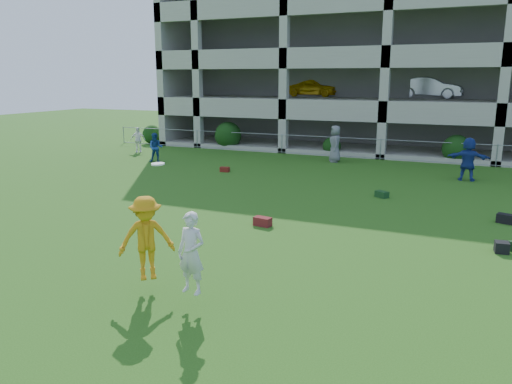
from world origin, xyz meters
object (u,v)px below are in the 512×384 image
at_px(bystander_c, 335,144).
at_px(bystander_d, 468,159).
at_px(bystander_b, 138,140).
at_px(parking_garage, 406,57).
at_px(bystander_a, 156,148).
at_px(crate_d, 502,247).
at_px(frisbee_contest, 156,241).

distance_m(bystander_c, bystander_d, 7.33).
distance_m(bystander_b, parking_garage, 19.38).
bearing_deg(bystander_a, crate_d, -51.35).
height_order(bystander_c, crate_d, bystander_c).
bearing_deg(bystander_d, crate_d, 98.61).
xyz_separation_m(crate_d, frisbee_contest, (-6.93, -5.90, 1.06)).
relative_size(frisbee_contest, parking_garage, 0.09).
bearing_deg(bystander_d, bystander_c, -18.56).
distance_m(bystander_a, parking_garage, 19.08).
distance_m(crate_d, frisbee_contest, 9.16).
bearing_deg(parking_garage, bystander_b, -140.64).
bearing_deg(parking_garage, crate_d, -76.04).
height_order(bystander_b, bystander_c, bystander_c).
distance_m(bystander_d, parking_garage, 14.81).
height_order(bystander_d, parking_garage, parking_garage).
bearing_deg(bystander_d, bystander_b, -1.42).
height_order(bystander_c, parking_garage, parking_garage).
relative_size(bystander_c, parking_garage, 0.07).
relative_size(bystander_c, bystander_d, 1.02).
bearing_deg(bystander_a, bystander_d, -19.46).
bearing_deg(frisbee_contest, crate_d, 40.42).
bearing_deg(bystander_c, bystander_a, -91.95).
distance_m(bystander_d, crate_d, 10.11).
height_order(bystander_d, crate_d, bystander_d).
height_order(crate_d, frisbee_contest, frisbee_contest).
xyz_separation_m(bystander_c, parking_garage, (2.17, 10.49, 5.01)).
bearing_deg(bystander_b, bystander_d, -34.07).
distance_m(crate_d, parking_garage, 24.55).
relative_size(bystander_d, crate_d, 5.62).
bearing_deg(bystander_c, bystander_d, 43.21).
relative_size(bystander_c, frisbee_contest, 0.77).
xyz_separation_m(bystander_a, parking_garage, (11.24, 14.50, 5.21)).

